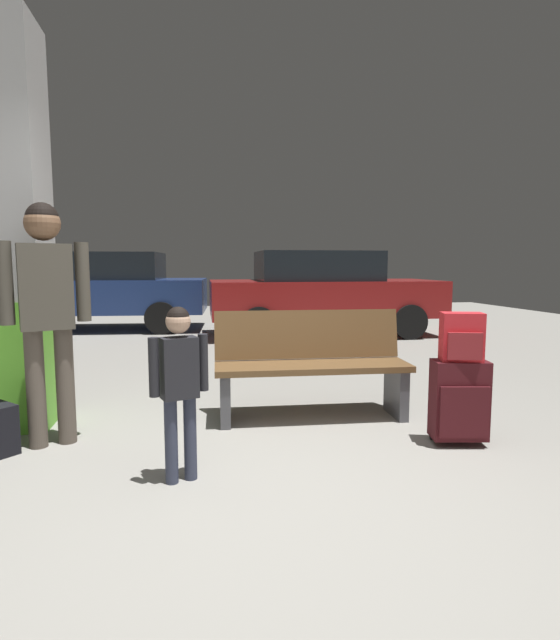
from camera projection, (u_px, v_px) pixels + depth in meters
name	position (u px, v px, depth m)	size (l,w,h in m)	color
ground_plane	(223.00, 366.00, 6.55)	(18.00, 18.00, 0.10)	gray
structural_pillar	(7.00, 230.00, 3.83)	(0.57, 0.57, 3.10)	#66C633
bench	(311.00, 365.00, 4.17)	(1.63, 0.61, 0.89)	brown
suitcase	(459.00, 400.00, 3.53)	(0.41, 0.29, 0.60)	#471419
backpack_bright	(462.00, 337.00, 3.48)	(0.31, 0.25, 0.34)	red
child	(179.00, 375.00, 2.89)	(0.34, 0.20, 1.04)	#33384C
adult	(46.00, 298.00, 3.44)	(0.55, 0.30, 1.70)	brown
parked_car_far	(101.00, 289.00, 9.77)	(4.23, 2.07, 1.51)	navy
parked_car_near	(322.00, 291.00, 9.05)	(4.13, 1.86, 1.51)	maroon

